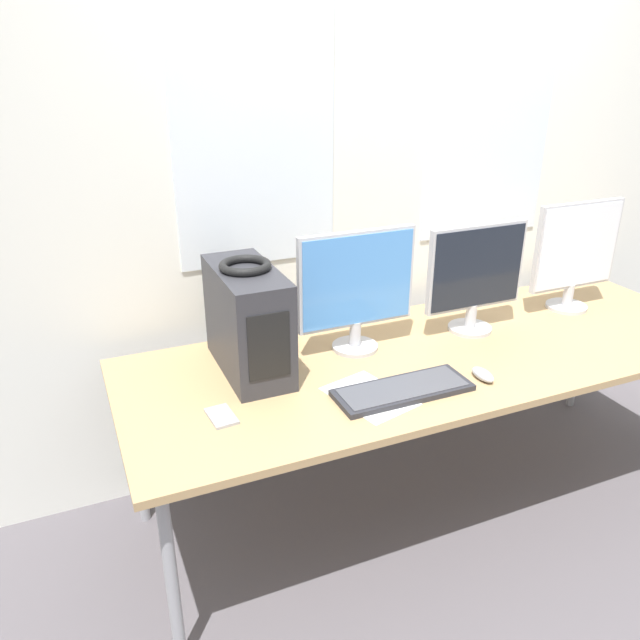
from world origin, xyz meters
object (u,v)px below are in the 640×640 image
object	(u,v)px
monitor_main	(357,287)
monitor_right_far	(576,253)
headphones	(245,265)
cell_phone	(221,416)
pc_tower	(248,321)
keyboard	(403,390)
mouse	(483,375)
monitor_right_near	(476,275)

from	to	relation	value
monitor_main	monitor_right_far	size ratio (longest dim) A/B	0.98
headphones	cell_phone	bearing A→B (deg)	-123.06
pc_tower	keyboard	bearing A→B (deg)	-41.46
cell_phone	monitor_main	bearing A→B (deg)	19.90
monitor_right_far	pc_tower	bearing A→B (deg)	179.63
keyboard	mouse	world-z (taller)	mouse
mouse	monitor_main	bearing A→B (deg)	127.66
headphones	monitor_right_near	xyz separation A→B (m)	(0.95, -0.04, -0.16)
monitor_right_far	mouse	world-z (taller)	monitor_right_far
monitor_right_far	keyboard	bearing A→B (deg)	-161.07
headphones	cell_phone	xyz separation A→B (m)	(-0.19, -0.29, -0.40)
monitor_main	monitor_right_far	distance (m)	1.07
monitor_main	cell_phone	bearing A→B (deg)	-155.48
headphones	keyboard	world-z (taller)	headphones
monitor_main	mouse	bearing A→B (deg)	-52.34
monitor_right_near	mouse	xyz separation A→B (m)	(-0.21, -0.37, -0.23)
monitor_right_near	monitor_main	bearing A→B (deg)	176.48
headphones	mouse	bearing A→B (deg)	-28.80
monitor_right_near	monitor_right_far	distance (m)	0.55
pc_tower	monitor_main	world-z (taller)	monitor_main
monitor_right_near	cell_phone	bearing A→B (deg)	-167.66
keyboard	pc_tower	bearing A→B (deg)	138.54
monitor_main	monitor_right_near	bearing A→B (deg)	-3.52
mouse	headphones	bearing A→B (deg)	151.20
monitor_main	mouse	distance (m)	0.56
headphones	mouse	size ratio (longest dim) A/B	1.67
keyboard	monitor_main	bearing A→B (deg)	89.66
monitor_main	keyboard	size ratio (longest dim) A/B	0.99
keyboard	cell_phone	distance (m)	0.62
monitor_right_near	mouse	world-z (taller)	monitor_right_near
keyboard	mouse	size ratio (longest dim) A/B	4.41
monitor_main	cell_phone	distance (m)	0.72
pc_tower	monitor_main	distance (m)	0.44
monitor_right_near	keyboard	bearing A→B (deg)	-146.91
headphones	monitor_main	distance (m)	0.45
pc_tower	monitor_main	bearing A→B (deg)	-0.54
pc_tower	monitor_right_far	bearing A→B (deg)	-0.37
monitor_right_near	mouse	bearing A→B (deg)	-119.78
headphones	monitor_right_far	size ratio (longest dim) A/B	0.37
monitor_main	cell_phone	xyz separation A→B (m)	(-0.62, -0.28, -0.25)
keyboard	mouse	xyz separation A→B (m)	(0.31, -0.03, 0.01)
monitor_main	keyboard	world-z (taller)	monitor_main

